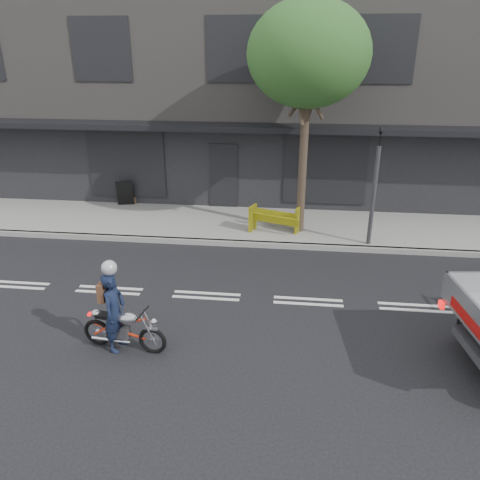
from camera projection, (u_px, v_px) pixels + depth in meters
name	position (u px, v px, depth m)	size (l,w,h in m)	color
ground	(206.00, 296.00, 11.11)	(80.00, 80.00, 0.00)	black
sidewalk	(232.00, 224.00, 15.40)	(32.00, 3.20, 0.15)	gray
kerb	(225.00, 243.00, 13.93)	(32.00, 0.20, 0.15)	gray
building_main	(252.00, 84.00, 19.95)	(26.00, 10.00, 8.00)	slate
street_tree	(309.00, 55.00, 12.72)	(3.40, 3.40, 6.74)	#382B21
traffic_light_pole	(374.00, 194.00, 13.11)	(0.12, 0.12, 3.50)	#2D2D30
motorcycle	(124.00, 328.00, 9.02)	(1.74, 0.51, 0.90)	black
rider	(114.00, 312.00, 8.90)	(0.59, 0.39, 1.61)	#121A33
construction_barrier	(275.00, 221.00, 14.26)	(1.52, 0.61, 0.85)	#FFF50D
sandwich_board	(125.00, 193.00, 16.82)	(0.58, 0.39, 0.91)	black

